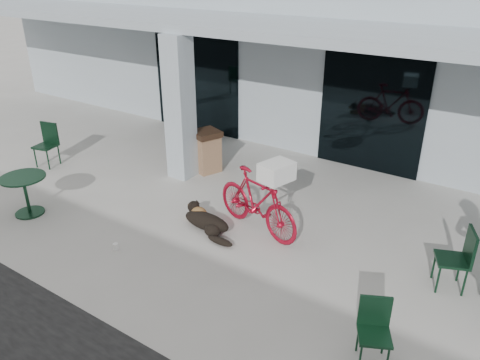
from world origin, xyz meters
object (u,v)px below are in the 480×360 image
Objects in this scene: bicycle at (257,202)px; cafe_chair_near at (45,146)px; cafe_chair_far_a at (374,335)px; cafe_chair_far_b at (452,259)px; trash_receptacle at (207,151)px; cafe_table_near at (26,195)px; dog at (207,221)px.

bicycle is 1.89× the size of cafe_chair_near.
bicycle is at bearing 120.17° from cafe_chair_far_a.
trash_receptacle is (-5.60, 1.41, -0.01)m from cafe_chair_far_b.
cafe_chair_near is 1.19× the size of cafe_chair_far_a.
bicycle is 3.34m from cafe_chair_far_a.
bicycle is 4.42m from cafe_table_near.
dog is 3.81m from cafe_chair_far_a.
cafe_chair_near is at bearing 107.24° from bicycle.
bicycle reaches higher than cafe_chair_far_a.
cafe_chair_near reaches higher than cafe_table_near.
cafe_chair_near reaches higher than dog.
trash_receptacle is (-2.37, 1.62, -0.09)m from bicycle.
cafe_chair_near is 3.82m from trash_receptacle.
dog is at bearing -102.37° from cafe_chair_far_b.
trash_receptacle is at bearing 65.52° from cafe_table_near.
cafe_chair_far_a is (3.55, -1.35, 0.24)m from dog.
cafe_table_near is at bearing -114.48° from trash_receptacle.
bicycle is 1.97× the size of trash_receptacle.
dog is at bearing 24.06° from cafe_table_near.
cafe_chair_far_a is at bearing -34.36° from cafe_chair_far_b.
cafe_chair_far_b reaches higher than trash_receptacle.
dog is at bearing 136.95° from bicycle.
bicycle reaches higher than cafe_table_near.
cafe_chair_far_a is (2.79, -1.83, -0.15)m from bicycle.
cafe_table_near reaches higher than dog.
bicycle reaches higher than dog.
cafe_table_near is 7.51m from cafe_chair_far_b.
cafe_chair_near is 8.63m from cafe_chair_far_a.
bicycle is 5.70m from cafe_chair_near.
cafe_chair_far_a is 6.20m from trash_receptacle.
trash_receptacle reaches higher than dog.
dog is 1.11× the size of cafe_chair_far_b.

